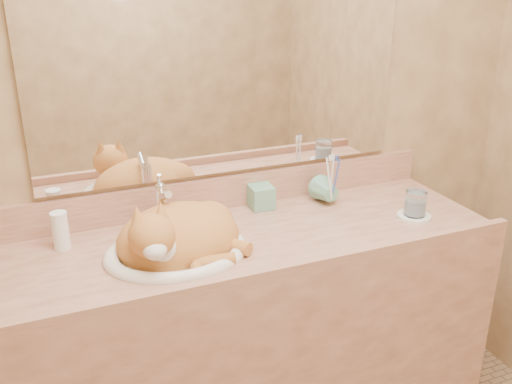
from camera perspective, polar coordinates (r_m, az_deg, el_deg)
name	(u,v)px	position (r m, az deg, el deg)	size (l,w,h in m)	color
wall_back	(225,98)	(1.98, -3.15, 9.36)	(2.40, 0.02, 2.50)	brown
vanity_counter	(255,344)	(2.09, -0.06, -14.92)	(1.60, 0.55, 0.85)	brown
mirror	(225,57)	(1.94, -3.12, 13.33)	(1.30, 0.02, 0.80)	white
sink_basin	(176,234)	(1.75, -8.05, -4.18)	(0.43, 0.36, 0.14)	white
faucet	(162,206)	(1.88, -9.41, -1.40)	(0.05, 0.13, 0.19)	silver
cat	(177,234)	(1.76, -7.95, -4.19)	(0.39, 0.32, 0.21)	#AF6328
soap_dispenser	(266,188)	(2.01, 0.96, 0.44)	(0.08, 0.09, 0.19)	#67A588
toothbrush_cup	(332,196)	(2.09, 7.59, -0.36)	(0.10, 0.10, 0.09)	#67A588
toothbrushes	(333,176)	(2.06, 7.70, 1.57)	(0.03, 0.03, 0.20)	white
saucer	(414,216)	(2.07, 15.52, -2.33)	(0.12, 0.12, 0.01)	white
water_glass	(415,203)	(2.06, 15.65, -1.10)	(0.07, 0.07, 0.09)	silver
lotion_bottle	(60,231)	(1.86, -18.97, -3.68)	(0.05, 0.05, 0.12)	white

